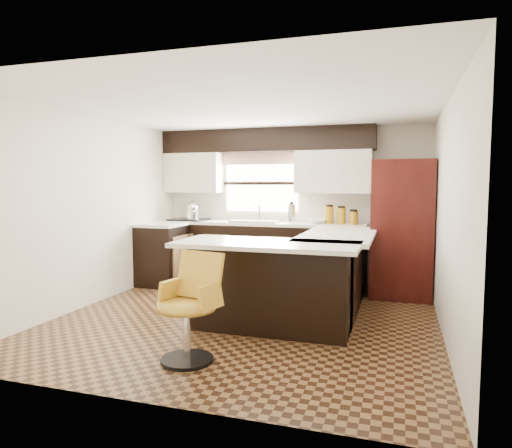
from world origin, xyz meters
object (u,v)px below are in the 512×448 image
(peninsula_return, at_px, (271,288))
(refrigerator, at_px, (402,229))
(bar_chair, at_px, (186,308))
(peninsula_long, at_px, (334,273))

(peninsula_return, bearing_deg, refrigerator, 55.95)
(peninsula_return, relative_size, bar_chair, 1.75)
(peninsula_long, relative_size, bar_chair, 2.07)
(peninsula_long, distance_m, bar_chair, 2.27)
(peninsula_long, height_order, bar_chair, bar_chair)
(refrigerator, bearing_deg, peninsula_return, -124.05)
(refrigerator, relative_size, bar_chair, 1.97)
(refrigerator, bearing_deg, peninsula_long, -129.19)
(refrigerator, xyz_separation_m, bar_chair, (-1.76, -3.01, -0.46))
(peninsula_return, height_order, refrigerator, refrigerator)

